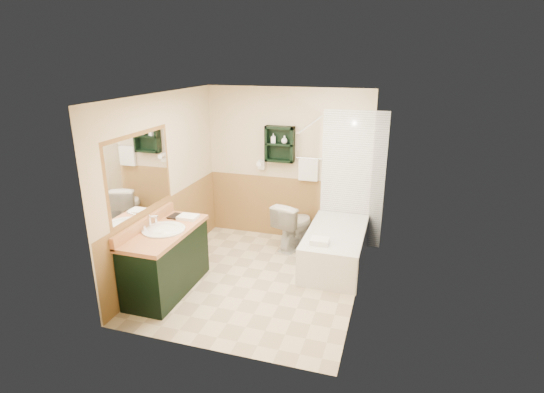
{
  "coord_description": "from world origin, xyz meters",
  "views": [
    {
      "loc": [
        1.66,
        -4.75,
        2.85
      ],
      "look_at": [
        0.15,
        0.2,
        1.12
      ],
      "focal_mm": 28.0,
      "sensor_mm": 36.0,
      "label": 1
    }
  ],
  "objects": [
    {
      "name": "ceiling",
      "position": [
        0.0,
        0.0,
        2.42
      ],
      "size": [
        2.6,
        3.0,
        0.04
      ],
      "primitive_type": "cube",
      "color": "white",
      "rests_on": "back_wall"
    },
    {
      "name": "vanity_book",
      "position": [
        -1.16,
        -0.13,
        0.92
      ],
      "size": [
        0.16,
        0.03,
        0.21
      ],
      "primitive_type": "imported",
      "rotation": [
        0.0,
        0.0,
        -0.07
      ],
      "color": "black",
      "rests_on": "vanity"
    },
    {
      "name": "wainscot_left",
      "position": [
        -1.29,
        0.0,
        0.5
      ],
      "size": [
        2.98,
        2.98,
        1.0
      ],
      "primitive_type": null,
      "color": "#AA8245",
      "rests_on": "left_wall"
    },
    {
      "name": "right_wall",
      "position": [
        1.32,
        0.0,
        1.2
      ],
      "size": [
        0.04,
        3.0,
        2.4
      ],
      "primitive_type": "cube",
      "color": "beige",
      "rests_on": "ground"
    },
    {
      "name": "floor",
      "position": [
        0.0,
        0.0,
        0.0
      ],
      "size": [
        3.0,
        3.0,
        0.0
      ],
      "primitive_type": "plane",
      "color": "beige",
      "rests_on": "ground"
    },
    {
      "name": "mirror_glass",
      "position": [
        -1.27,
        -0.55,
        1.5
      ],
      "size": [
        1.2,
        1.2,
        0.9
      ],
      "primitive_type": null,
      "color": "white",
      "rests_on": "left_wall"
    },
    {
      "name": "tile_back",
      "position": [
        1.03,
        1.48,
        1.05
      ],
      "size": [
        0.95,
        0.95,
        2.1
      ],
      "primitive_type": null,
      "color": "white",
      "rests_on": "back_wall"
    },
    {
      "name": "curtain_rod",
      "position": [
        0.53,
        0.75,
        2.0
      ],
      "size": [
        0.03,
        1.6,
        0.03
      ],
      "primitive_type": "cylinder",
      "rotation": [
        1.57,
        0.0,
        0.0
      ],
      "color": "silver",
      "rests_on": "back_wall"
    },
    {
      "name": "soap_bottle_b",
      "position": [
        -0.02,
        1.4,
        1.61
      ],
      "size": [
        0.12,
        0.14,
        0.09
      ],
      "primitive_type": "imported",
      "rotation": [
        0.0,
        0.0,
        -0.24
      ],
      "color": "silver",
      "rests_on": "wall_shelf"
    },
    {
      "name": "mirror_frame",
      "position": [
        -1.27,
        -0.55,
        1.5
      ],
      "size": [
        1.3,
        1.3,
        1.0
      ],
      "primitive_type": null,
      "color": "brown",
      "rests_on": "left_wall"
    },
    {
      "name": "tile_accent",
      "position": [
        1.27,
        0.75,
        1.9
      ],
      "size": [
        1.5,
        1.5,
        0.1
      ],
      "primitive_type": null,
      "color": "#154B33",
      "rests_on": "right_wall"
    },
    {
      "name": "back_wall",
      "position": [
        0.0,
        1.52,
        1.2
      ],
      "size": [
        2.6,
        0.04,
        2.4
      ],
      "primitive_type": "cube",
      "color": "beige",
      "rests_on": "ground"
    },
    {
      "name": "towel_bar",
      "position": [
        0.35,
        1.45,
        1.35
      ],
      "size": [
        0.4,
        0.06,
        0.4
      ],
      "primitive_type": null,
      "color": "silver",
      "rests_on": "back_wall"
    },
    {
      "name": "hair_dryer",
      "position": [
        -0.4,
        1.43,
        1.2
      ],
      "size": [
        0.1,
        0.24,
        0.18
      ],
      "primitive_type": null,
      "color": "white",
      "rests_on": "back_wall"
    },
    {
      "name": "counter_towel",
      "position": [
        -0.89,
        -0.14,
        0.84
      ],
      "size": [
        0.25,
        0.2,
        0.04
      ],
      "primitive_type": "cube",
      "color": "silver",
      "rests_on": "vanity"
    },
    {
      "name": "vanity",
      "position": [
        -0.99,
        -0.58,
        0.41
      ],
      "size": [
        0.59,
        1.29,
        0.82
      ],
      "primitive_type": "cube",
      "color": "black",
      "rests_on": "ground"
    },
    {
      "name": "left_wall",
      "position": [
        -1.32,
        0.0,
        1.2
      ],
      "size": [
        0.04,
        3.0,
        2.4
      ],
      "primitive_type": "cube",
      "color": "beige",
      "rests_on": "ground"
    },
    {
      "name": "shower_curtain",
      "position": [
        0.53,
        0.92,
        1.15
      ],
      "size": [
        1.05,
        1.05,
        1.7
      ],
      "primitive_type": null,
      "color": "beige",
      "rests_on": "curtain_rod"
    },
    {
      "name": "bathtub",
      "position": [
        0.93,
        0.71,
        0.26
      ],
      "size": [
        0.78,
        1.5,
        0.52
      ],
      "primitive_type": "cube",
      "color": "silver",
      "rests_on": "ground"
    },
    {
      "name": "wainscot_back",
      "position": [
        0.0,
        1.49,
        0.5
      ],
      "size": [
        2.58,
        2.58,
        1.0
      ],
      "primitive_type": null,
      "color": "#AA8245",
      "rests_on": "back_wall"
    },
    {
      "name": "tub_towel",
      "position": [
        0.79,
        0.23,
        0.56
      ],
      "size": [
        0.24,
        0.2,
        0.07
      ],
      "primitive_type": "cube",
      "color": "silver",
      "rests_on": "bathtub"
    },
    {
      "name": "tile_right",
      "position": [
        1.28,
        0.75,
        1.05
      ],
      "size": [
        1.5,
        1.5,
        2.1
      ],
      "primitive_type": null,
      "color": "white",
      "rests_on": "right_wall"
    },
    {
      "name": "soap_bottle_a",
      "position": [
        -0.2,
        1.4,
        1.6
      ],
      "size": [
        0.09,
        0.16,
        0.07
      ],
      "primitive_type": "imported",
      "rotation": [
        0.0,
        0.0,
        0.18
      ],
      "color": "silver",
      "rests_on": "wall_shelf"
    },
    {
      "name": "wall_shelf",
      "position": [
        -0.1,
        1.41,
        1.55
      ],
      "size": [
        0.45,
        0.15,
        0.55
      ],
      "primitive_type": "cube",
      "color": "black",
      "rests_on": "back_wall"
    },
    {
      "name": "toilet",
      "position": [
        0.22,
        1.12,
        0.36
      ],
      "size": [
        0.62,
        0.84,
        0.73
      ],
      "primitive_type": "imported",
      "rotation": [
        0.0,
        0.0,
        2.83
      ],
      "color": "silver",
      "rests_on": "ground"
    }
  ]
}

